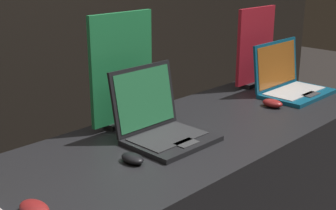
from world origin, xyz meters
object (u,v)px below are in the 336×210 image
laptop_middle (161,123)px  promo_stand_middle (122,73)px  mouse_back (272,103)px  promo_stand_back (255,49)px  mouse_middle (132,158)px  laptop_back (289,82)px  mouse_front (34,209)px

laptop_middle → promo_stand_middle: promo_stand_middle is taller
laptop_middle → mouse_back: 0.68m
mouse_back → promo_stand_back: size_ratio=0.24×
promo_stand_back → mouse_middle: bearing=-166.2°
laptop_back → promo_stand_back: (0.00, 0.22, 0.15)m
laptop_back → mouse_front: bearing=-175.5°
laptop_middle → laptop_back: laptop_middle is taller
mouse_middle → laptop_back: bearing=3.0°
laptop_middle → promo_stand_back: bearing=11.8°
promo_stand_middle → laptop_back: bearing=-15.6°
laptop_back → promo_stand_back: size_ratio=0.90×
mouse_middle → promo_stand_back: bearing=13.8°
laptop_middle → mouse_middle: bearing=-158.7°
promo_stand_middle → promo_stand_back: promo_stand_middle is taller
mouse_middle → laptop_middle: bearing=21.3°
laptop_middle → laptop_back: (0.93, -0.03, -0.00)m
mouse_front → laptop_back: (1.59, 0.13, 0.04)m
mouse_back → promo_stand_back: promo_stand_back is taller
mouse_middle → promo_stand_back: 1.21m
laptop_middle → promo_stand_back: (0.93, 0.19, 0.14)m
mouse_front → laptop_back: size_ratio=0.29×
laptop_back → mouse_back: bearing=-165.7°
promo_stand_middle → mouse_back: 0.78m
mouse_middle → promo_stand_back: (1.16, 0.28, 0.19)m
laptop_middle → mouse_back: size_ratio=3.09×
laptop_middle → promo_stand_back: size_ratio=0.74×
laptop_middle → mouse_front: bearing=-166.8°
promo_stand_middle → promo_stand_back: size_ratio=1.11×
promo_stand_middle → laptop_back: size_ratio=1.23×
laptop_back → promo_stand_back: bearing=90.0°
laptop_middle → mouse_middle: laptop_middle is taller
mouse_front → mouse_middle: mouse_front is taller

